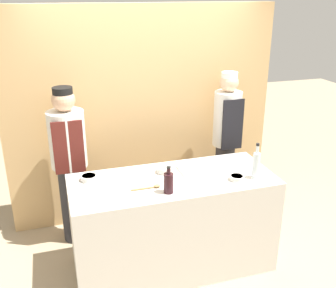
{
  "coord_description": "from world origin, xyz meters",
  "views": [
    {
      "loc": [
        -0.97,
        -3.02,
        2.51
      ],
      "look_at": [
        0.0,
        0.15,
        1.21
      ],
      "focal_mm": 42.0,
      "sensor_mm": 36.0,
      "label": 1
    }
  ],
  "objects_px": {
    "sauce_bowl_green": "(89,177)",
    "sauce_bowl_red": "(237,178)",
    "cutting_board": "(199,169)",
    "wooden_spoon": "(150,187)",
    "chef_right": "(226,140)",
    "chef_left": "(69,161)",
    "sauce_bowl_orange": "(165,169)",
    "bottle_clear": "(256,165)",
    "bottle_wine": "(169,182)"
  },
  "relations": [
    {
      "from": "sauce_bowl_green",
      "to": "chef_right",
      "type": "height_order",
      "value": "chef_right"
    },
    {
      "from": "cutting_board",
      "to": "bottle_wine",
      "type": "distance_m",
      "value": 0.54
    },
    {
      "from": "sauce_bowl_green",
      "to": "wooden_spoon",
      "type": "bearing_deg",
      "value": -32.89
    },
    {
      "from": "bottle_clear",
      "to": "chef_left",
      "type": "distance_m",
      "value": 1.84
    },
    {
      "from": "cutting_board",
      "to": "chef_right",
      "type": "distance_m",
      "value": 0.84
    },
    {
      "from": "sauce_bowl_green",
      "to": "bottle_wine",
      "type": "xyz_separation_m",
      "value": [
        0.61,
        -0.43,
        0.07
      ]
    },
    {
      "from": "bottle_clear",
      "to": "wooden_spoon",
      "type": "distance_m",
      "value": 0.97
    },
    {
      "from": "chef_right",
      "to": "wooden_spoon",
      "type": "bearing_deg",
      "value": -142.23
    },
    {
      "from": "chef_left",
      "to": "chef_right",
      "type": "xyz_separation_m",
      "value": [
        1.72,
        -0.0,
        0.04
      ]
    },
    {
      "from": "cutting_board",
      "to": "wooden_spoon",
      "type": "distance_m",
      "value": 0.58
    },
    {
      "from": "sauce_bowl_green",
      "to": "chef_right",
      "type": "bearing_deg",
      "value": 18.87
    },
    {
      "from": "sauce_bowl_green",
      "to": "bottle_wine",
      "type": "bearing_deg",
      "value": -34.92
    },
    {
      "from": "sauce_bowl_red",
      "to": "bottle_clear",
      "type": "distance_m",
      "value": 0.21
    },
    {
      "from": "bottle_clear",
      "to": "bottle_wine",
      "type": "relative_size",
      "value": 1.39
    },
    {
      "from": "sauce_bowl_orange",
      "to": "bottle_clear",
      "type": "xyz_separation_m",
      "value": [
        0.74,
        -0.35,
        0.1
      ]
    },
    {
      "from": "sauce_bowl_green",
      "to": "cutting_board",
      "type": "relative_size",
      "value": 0.39
    },
    {
      "from": "bottle_clear",
      "to": "sauce_bowl_red",
      "type": "bearing_deg",
      "value": 177.16
    },
    {
      "from": "chef_right",
      "to": "chef_left",
      "type": "bearing_deg",
      "value": 180.0
    },
    {
      "from": "sauce_bowl_green",
      "to": "bottle_wine",
      "type": "height_order",
      "value": "bottle_wine"
    },
    {
      "from": "sauce_bowl_red",
      "to": "wooden_spoon",
      "type": "height_order",
      "value": "sauce_bowl_red"
    },
    {
      "from": "cutting_board",
      "to": "sauce_bowl_green",
      "type": "bearing_deg",
      "value": 175.5
    },
    {
      "from": "sauce_bowl_red",
      "to": "bottle_clear",
      "type": "xyz_separation_m",
      "value": [
        0.18,
        -0.01,
        0.11
      ]
    },
    {
      "from": "cutting_board",
      "to": "bottle_wine",
      "type": "relative_size",
      "value": 1.58
    },
    {
      "from": "sauce_bowl_red",
      "to": "bottle_wine",
      "type": "distance_m",
      "value": 0.66
    },
    {
      "from": "sauce_bowl_red",
      "to": "chef_left",
      "type": "bearing_deg",
      "value": 146.55
    },
    {
      "from": "cutting_board",
      "to": "chef_right",
      "type": "height_order",
      "value": "chef_right"
    },
    {
      "from": "sauce_bowl_green",
      "to": "sauce_bowl_orange",
      "type": "distance_m",
      "value": 0.7
    },
    {
      "from": "bottle_clear",
      "to": "wooden_spoon",
      "type": "height_order",
      "value": "bottle_clear"
    },
    {
      "from": "sauce_bowl_green",
      "to": "bottle_clear",
      "type": "relative_size",
      "value": 0.45
    },
    {
      "from": "chef_right",
      "to": "cutting_board",
      "type": "bearing_deg",
      "value": -132.37
    },
    {
      "from": "sauce_bowl_green",
      "to": "sauce_bowl_orange",
      "type": "bearing_deg",
      "value": -3.84
    },
    {
      "from": "chef_right",
      "to": "sauce_bowl_red",
      "type": "bearing_deg",
      "value": -109.29
    },
    {
      "from": "sauce_bowl_green",
      "to": "sauce_bowl_orange",
      "type": "xyz_separation_m",
      "value": [
        0.7,
        -0.05,
        0.01
      ]
    },
    {
      "from": "bottle_wine",
      "to": "wooden_spoon",
      "type": "distance_m",
      "value": 0.19
    },
    {
      "from": "sauce_bowl_orange",
      "to": "sauce_bowl_red",
      "type": "bearing_deg",
      "value": -30.66
    },
    {
      "from": "sauce_bowl_green",
      "to": "wooden_spoon",
      "type": "height_order",
      "value": "sauce_bowl_green"
    },
    {
      "from": "sauce_bowl_green",
      "to": "sauce_bowl_red",
      "type": "relative_size",
      "value": 1.14
    },
    {
      "from": "bottle_clear",
      "to": "wooden_spoon",
      "type": "relative_size",
      "value": 1.27
    },
    {
      "from": "wooden_spoon",
      "to": "chef_left",
      "type": "xyz_separation_m",
      "value": [
        -0.62,
        0.85,
        -0.04
      ]
    },
    {
      "from": "chef_left",
      "to": "sauce_bowl_orange",
      "type": "bearing_deg",
      "value": -35.25
    },
    {
      "from": "bottle_wine",
      "to": "wooden_spoon",
      "type": "bearing_deg",
      "value": 138.29
    },
    {
      "from": "sauce_bowl_red",
      "to": "chef_right",
      "type": "bearing_deg",
      "value": 70.71
    },
    {
      "from": "sauce_bowl_orange",
      "to": "bottle_wine",
      "type": "distance_m",
      "value": 0.39
    },
    {
      "from": "bottle_wine",
      "to": "chef_left",
      "type": "xyz_separation_m",
      "value": [
        -0.75,
        0.97,
        -0.12
      ]
    },
    {
      "from": "sauce_bowl_green",
      "to": "wooden_spoon",
      "type": "relative_size",
      "value": 0.57
    },
    {
      "from": "wooden_spoon",
      "to": "chef_left",
      "type": "height_order",
      "value": "chef_left"
    },
    {
      "from": "bottle_wine",
      "to": "chef_right",
      "type": "relative_size",
      "value": 0.14
    },
    {
      "from": "sauce_bowl_green",
      "to": "cutting_board",
      "type": "xyz_separation_m",
      "value": [
        1.02,
        -0.08,
        -0.02
      ]
    },
    {
      "from": "sauce_bowl_red",
      "to": "chef_left",
      "type": "distance_m",
      "value": 1.68
    },
    {
      "from": "sauce_bowl_orange",
      "to": "sauce_bowl_red",
      "type": "xyz_separation_m",
      "value": [
        0.57,
        -0.34,
        -0.01
      ]
    }
  ]
}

